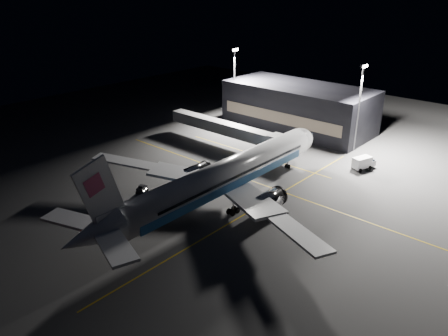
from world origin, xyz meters
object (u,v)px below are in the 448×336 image
airliner (222,177)px  safety_cone_a (173,199)px  jet_bridge (230,129)px  baggage_tug (142,189)px  safety_cone_b (224,186)px  floodlight_mast_south (360,101)px  safety_cone_c (196,188)px  floodlight_mast_north (234,78)px  service_truck (364,162)px

airliner → safety_cone_a: airliner is taller
airliner → jet_bridge: airliner is taller
baggage_tug → safety_cone_b: bearing=-64.3°
jet_bridge → safety_cone_a: size_ratio=55.88×
airliner → safety_cone_b: size_ratio=107.41×
floodlight_mast_south → safety_cone_c: (-40.47, 13.55, -12.06)m
floodlight_mast_south → safety_cone_a: size_ratio=33.63×
floodlight_mast_north → service_truck: (-8.85, -44.60, -10.87)m
floodlight_mast_south → safety_cone_a: 50.03m
jet_bridge → baggage_tug: bearing=-173.2°
baggage_tug → safety_cone_b: (12.41, -10.44, -0.43)m
floodlight_mast_north → service_truck: size_ratio=3.53×
service_truck → safety_cone_c: 37.51m
floodlight_mast_south → baggage_tug: floodlight_mast_south is taller
safety_cone_b → floodlight_mast_north: bearing=37.9°
service_truck → safety_cone_b: service_truck is taller
airliner → safety_cone_b: 8.10m
service_truck → safety_cone_a: service_truck is taller
safety_cone_a → safety_cone_b: bearing=-16.9°
baggage_tug → floodlight_mast_north: bearing=-4.3°
service_truck → safety_cone_a: (-37.85, 19.86, -1.19)m
service_truck → safety_cone_b: bearing=166.8°
baggage_tug → safety_cone_c: bearing=-65.3°
floodlight_mast_north → safety_cone_b: 47.17m
floodlight_mast_north → jet_bridge: bearing=-142.3°
safety_cone_c → airliner: bearing=-94.6°
baggage_tug → safety_cone_a: baggage_tug is taller
safety_cone_b → safety_cone_a: bearing=163.1°
safety_cone_a → floodlight_mast_south: bearing=-15.9°
floodlight_mast_south → jet_bridge: bearing=126.8°
airliner → service_truck: 34.80m
floodlight_mast_north → safety_cone_c: bearing=-148.9°
jet_bridge → service_truck: (9.15, -30.67, -3.08)m
jet_bridge → baggage_tug: size_ratio=12.94×
floodlight_mast_north → safety_cone_b: bearing=-142.1°
jet_bridge → airliner: bearing=-142.0°
airliner → floodlight_mast_north: bearing=37.9°
floodlight_mast_north → safety_cone_c: size_ratio=32.79×
service_truck → baggage_tug: bearing=163.9°
safety_cone_c → safety_cone_a: bearing=-177.3°
safety_cone_c → jet_bridge: bearing=25.1°
safety_cone_a → safety_cone_c: safety_cone_c is taller
floodlight_mast_south → service_truck: 15.49m
airliner → baggage_tug: 16.79m
floodlight_mast_north → baggage_tug: floodlight_mast_north is taller
airliner → floodlight_mast_south: size_ratio=2.97×
airliner → safety_cone_c: (0.61, 7.54, -4.85)m
jet_bridge → safety_cone_b: 23.23m
airliner → safety_cone_c: size_ratio=97.38×
service_truck → floodlight_mast_south: bearing=55.0°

